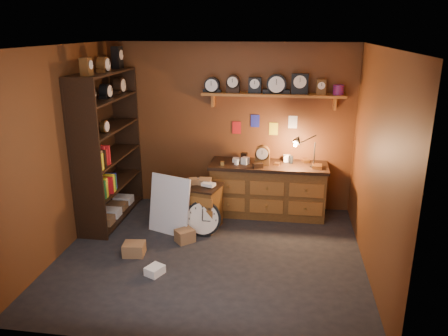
% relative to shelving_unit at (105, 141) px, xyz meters
% --- Properties ---
extents(floor, '(4.00, 4.00, 0.00)m').
position_rel_shelving_unit_xyz_m(floor, '(1.79, -0.98, -1.25)').
color(floor, black).
rests_on(floor, ground).
extents(room_shell, '(4.02, 3.62, 2.71)m').
position_rel_shelving_unit_xyz_m(room_shell, '(1.84, -0.87, 0.47)').
color(room_shell, '#5D3216').
rests_on(room_shell, ground).
extents(shelving_unit, '(0.47, 1.60, 2.58)m').
position_rel_shelving_unit_xyz_m(shelving_unit, '(0.00, 0.00, 0.00)').
color(shelving_unit, black).
rests_on(shelving_unit, ground).
extents(workbench, '(1.86, 0.66, 1.36)m').
position_rel_shelving_unit_xyz_m(workbench, '(2.47, 0.49, -0.78)').
color(workbench, brown).
rests_on(workbench, ground).
extents(low_cabinet, '(0.69, 0.62, 0.76)m').
position_rel_shelving_unit_xyz_m(low_cabinet, '(1.49, -0.15, -0.88)').
color(low_cabinet, brown).
rests_on(low_cabinet, ground).
extents(big_round_clock, '(0.53, 0.17, 0.53)m').
position_rel_shelving_unit_xyz_m(big_round_clock, '(1.58, -0.40, -0.99)').
color(big_round_clock, black).
rests_on(big_round_clock, ground).
extents(white_panel, '(0.69, 0.41, 0.88)m').
position_rel_shelving_unit_xyz_m(white_panel, '(1.07, -0.39, -1.25)').
color(white_panel, silver).
rests_on(white_panel, ground).
extents(mini_fridge, '(0.61, 0.63, 0.51)m').
position_rel_shelving_unit_xyz_m(mini_fridge, '(1.42, 0.41, -1.00)').
color(mini_fridge, silver).
rests_on(mini_fridge, ground).
extents(floor_box_a, '(0.30, 0.26, 0.17)m').
position_rel_shelving_unit_xyz_m(floor_box_a, '(0.78, -1.13, -1.17)').
color(floor_box_a, olive).
rests_on(floor_box_a, ground).
extents(floor_box_b, '(0.25, 0.27, 0.11)m').
position_rel_shelving_unit_xyz_m(floor_box_b, '(1.19, -1.56, -1.20)').
color(floor_box_b, white).
rests_on(floor_box_b, ground).
extents(floor_box_c, '(0.32, 0.32, 0.18)m').
position_rel_shelving_unit_xyz_m(floor_box_c, '(1.36, -0.66, -1.16)').
color(floor_box_c, olive).
rests_on(floor_box_c, ground).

